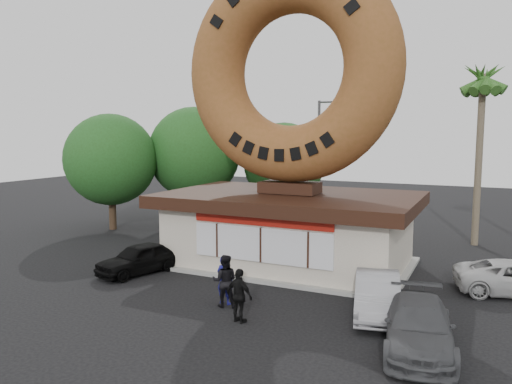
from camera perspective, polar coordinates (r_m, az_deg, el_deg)
The scene contains 14 objects.
ground at distance 17.92m, azimuth -3.49°, elevation -12.79°, with size 90.00×90.00×0.00m, color black.
donut_shop at distance 22.70m, azimuth 3.84°, elevation -3.95°, with size 11.20×7.20×3.80m.
giant_donut at distance 22.47m, azimuth 4.00°, elevation 13.71°, with size 9.81×9.81×2.50m, color brown.
tree_west at distance 32.95m, azimuth -7.05°, elevation 4.43°, with size 6.00×6.00×7.65m.
tree_mid at distance 32.21m, azimuth 3.20°, elevation 3.31°, with size 5.20×5.20×6.63m.
tree_far at distance 31.89m, azimuth -16.27°, elevation 3.57°, with size 5.60×5.60×7.14m.
palm_near at distance 28.84m, azimuth 24.49°, elevation 11.02°, with size 2.60×2.60×9.75m.
street_lamp at distance 32.38m, azimuth 7.40°, elevation 4.10°, with size 2.11×0.20×8.00m.
person_left at distance 17.80m, azimuth -3.60°, elevation -9.99°, with size 0.63×0.41×1.73m, color navy.
person_center at distance 17.52m, azimuth -3.58°, elevation -10.09°, with size 0.89×0.69×1.83m, color black.
person_right at distance 16.13m, azimuth -1.89°, elevation -11.76°, with size 1.02×0.43×1.75m, color black.
car_black at distance 22.09m, azimuth -13.22°, elevation -7.40°, with size 1.53×3.79×1.29m, color black.
car_silver at distance 17.36m, azimuth 13.69°, elevation -11.29°, with size 1.43×4.09×1.35m, color #9F9EA3.
car_grey at distance 15.09m, azimuth 18.08°, elevation -14.32°, with size 1.85×4.55×1.32m, color #505155.
Camera 1 is at (8.22, -14.74, 6.04)m, focal length 35.00 mm.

